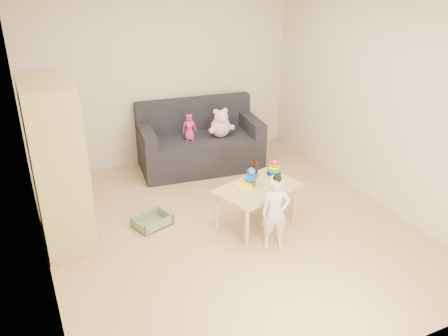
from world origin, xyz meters
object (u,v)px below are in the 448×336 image
play_table (257,205)px  wardrobe (57,164)px  toddler (275,213)px  sofa (200,152)px

play_table → wardrobe: bearing=162.7°
toddler → sofa: bearing=109.2°
play_table → toddler: (-0.04, -0.48, 0.16)m
sofa → toddler: size_ratio=2.13×
toddler → wardrobe: bearing=171.6°
toddler → play_table: bearing=105.7°
play_table → toddler: bearing=-94.8°
wardrobe → toddler: wardrobe is taller
play_table → toddler: size_ratio=1.14×
sofa → toddler: toddler is taller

